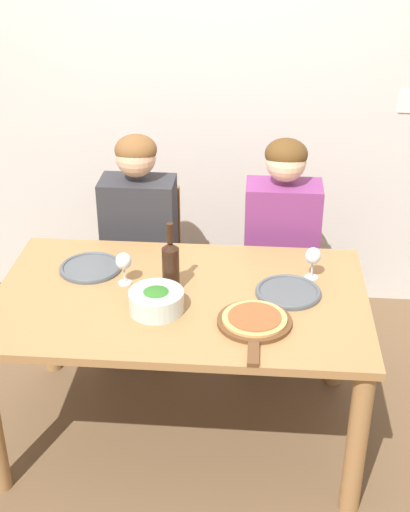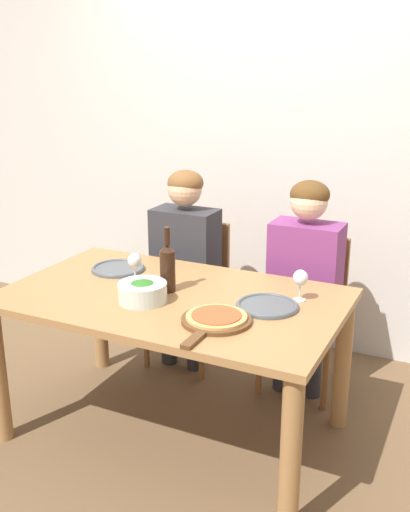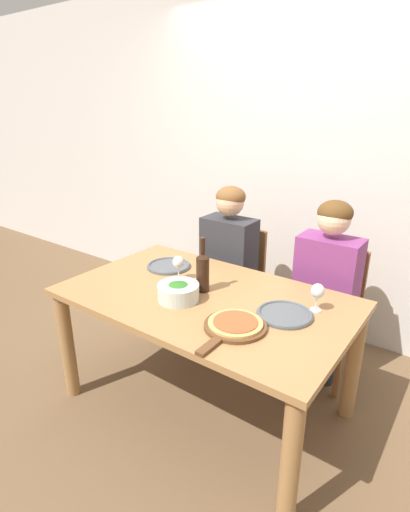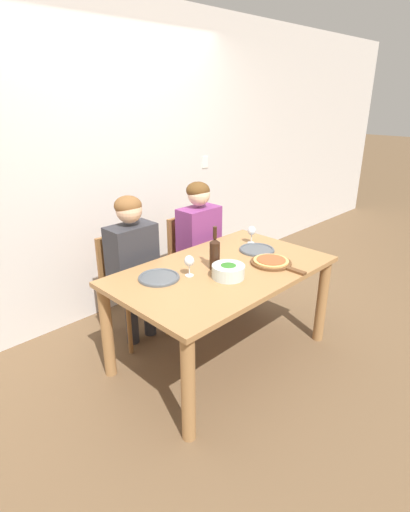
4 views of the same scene
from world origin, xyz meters
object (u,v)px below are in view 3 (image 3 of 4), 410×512
chair_right (328,307)px  person_man (326,277)px  chair_left (234,280)px  dinner_plate_left (169,266)px  wine_bottle (203,271)px  wine_glass_left (178,263)px  broccoli_bowl (178,292)px  wine_glass_right (318,292)px  person_woman (228,253)px  pizza_on_board (234,325)px  dinner_plate_right (285,314)px

chair_right → person_man: size_ratio=0.71×
chair_left → dinner_plate_left: chair_left is taller
wine_bottle → chair_left: bearing=108.4°
chair_left → dinner_plate_left: 0.68m
wine_glass_left → chair_right: bearing=45.5°
person_man → dinner_plate_left: person_man is taller
person_man → dinner_plate_left: bearing=-150.8°
chair_left → broccoli_bowl: bearing=-77.1°
wine_bottle → wine_glass_right: 0.63m
wine_glass_left → broccoli_bowl: bearing=-50.5°
person_woman → wine_glass_right: bearing=-29.7°
broccoli_bowl → wine_glass_left: wine_glass_left is taller
chair_left → person_woman: (0.00, -0.11, 0.26)m
wine_bottle → dinner_plate_left: wine_bottle is taller
person_woman → pizza_on_board: person_woman is taller
chair_left → person_woman: person_woman is taller
person_woman → wine_glass_right: person_woman is taller
person_man → broccoli_bowl: size_ratio=5.34×
wine_bottle → pizza_on_board: wine_bottle is taller
wine_bottle → dinner_plate_left: bearing=158.4°
chair_left → chair_right: (0.74, 0.00, 0.00)m
chair_left → dinner_plate_left: (-0.14, -0.60, 0.28)m
broccoli_bowl → wine_glass_left: 0.27m
dinner_plate_left → pizza_on_board: (0.75, -0.40, 0.01)m
chair_right → wine_glass_left: wine_glass_left is taller
chair_left → wine_glass_right: wine_glass_right is taller
wine_glass_left → dinner_plate_right: bearing=-2.4°
pizza_on_board → wine_glass_left: 0.65m
chair_right → person_woman: size_ratio=0.71×
chair_left → person_man: person_man is taller
dinner_plate_right → wine_glass_left: 0.72m
chair_left → person_woman: size_ratio=0.71×
person_man → wine_glass_left: size_ratio=8.04×
dinner_plate_left → dinner_plate_right: size_ratio=1.00×
broccoli_bowl → dinner_plate_right: 0.58m
wine_bottle → broccoli_bowl: bearing=-103.5°
person_man → wine_glass_left: 0.93m
dinner_plate_left → dinner_plate_right: (0.89, -0.14, 0.00)m
chair_right → person_woman: person_woman is taller
chair_left → pizza_on_board: chair_left is taller
wine_glass_right → chair_right: bearing=101.5°
wine_bottle → wine_glass_left: size_ratio=2.12×
chair_right → wine_glass_right: (0.12, -0.60, 0.38)m
dinner_plate_right → person_man: bearing=91.5°
dinner_plate_right → person_woman: bearing=140.0°
pizza_on_board → dinner_plate_right: bearing=60.8°
chair_left → dinner_plate_right: chair_left is taller
dinner_plate_left → wine_glass_right: (1.00, -0.00, 0.10)m
chair_left → broccoli_bowl: size_ratio=3.81×
dinner_plate_right → dinner_plate_left: bearing=170.9°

